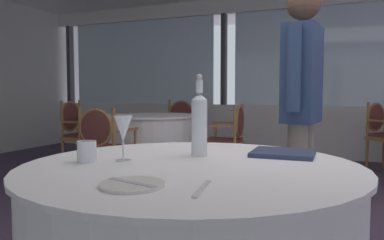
{
  "coord_description": "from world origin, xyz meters",
  "views": [
    {
      "loc": [
        0.34,
        -2.44,
        1.05
      ],
      "look_at": [
        -0.27,
        -0.92,
        0.93
      ],
      "focal_mm": 35.68,
      "sensor_mm": 36.0,
      "label": 1
    }
  ],
  "objects_px": {
    "dining_chair_1_2": "(103,143)",
    "wine_glass": "(123,129)",
    "dining_chair_1_0": "(178,125)",
    "dining_chair_1_1": "(78,129)",
    "water_tumbler": "(87,151)",
    "side_plate": "(132,184)",
    "dining_chair_1_3": "(229,135)",
    "diner_person_0": "(302,100)",
    "menu_book": "(283,153)",
    "water_bottle": "(199,122)"
  },
  "relations": [
    {
      "from": "dining_chair_1_2",
      "to": "wine_glass",
      "type": "bearing_deg",
      "value": -145.73
    },
    {
      "from": "dining_chair_1_0",
      "to": "dining_chair_1_1",
      "type": "distance_m",
      "value": 1.56
    },
    {
      "from": "water_tumbler",
      "to": "dining_chair_1_1",
      "type": "relative_size",
      "value": 0.09
    },
    {
      "from": "dining_chair_1_0",
      "to": "dining_chair_1_1",
      "type": "xyz_separation_m",
      "value": [
        -1.04,
        -1.16,
        0.0
      ]
    },
    {
      "from": "side_plate",
      "to": "dining_chair_1_3",
      "type": "relative_size",
      "value": 0.22
    },
    {
      "from": "side_plate",
      "to": "dining_chair_1_0",
      "type": "relative_size",
      "value": 0.22
    },
    {
      "from": "side_plate",
      "to": "diner_person_0",
      "type": "xyz_separation_m",
      "value": [
        0.33,
        1.62,
        0.23
      ]
    },
    {
      "from": "wine_glass",
      "to": "water_tumbler",
      "type": "distance_m",
      "value": 0.18
    },
    {
      "from": "side_plate",
      "to": "dining_chair_1_1",
      "type": "distance_m",
      "value": 4.46
    },
    {
      "from": "water_tumbler",
      "to": "diner_person_0",
      "type": "xyz_separation_m",
      "value": [
        0.72,
        1.34,
        0.19
      ]
    },
    {
      "from": "dining_chair_1_0",
      "to": "diner_person_0",
      "type": "height_order",
      "value": "diner_person_0"
    },
    {
      "from": "dining_chair_1_1",
      "to": "diner_person_0",
      "type": "relative_size",
      "value": 0.54
    },
    {
      "from": "menu_book",
      "to": "dining_chair_1_2",
      "type": "bearing_deg",
      "value": 142.09
    },
    {
      "from": "dining_chair_1_2",
      "to": "dining_chair_1_0",
      "type": "bearing_deg",
      "value": 0.0
    },
    {
      "from": "water_tumbler",
      "to": "dining_chair_1_2",
      "type": "bearing_deg",
      "value": 123.74
    },
    {
      "from": "dining_chair_1_0",
      "to": "water_tumbler",
      "type": "bearing_deg",
      "value": 16.3
    },
    {
      "from": "water_tumbler",
      "to": "menu_book",
      "type": "distance_m",
      "value": 0.88
    },
    {
      "from": "side_plate",
      "to": "water_bottle",
      "type": "height_order",
      "value": "water_bottle"
    },
    {
      "from": "side_plate",
      "to": "dining_chair_1_2",
      "type": "distance_m",
      "value": 2.93
    },
    {
      "from": "water_tumbler",
      "to": "water_bottle",
      "type": "bearing_deg",
      "value": 40.53
    },
    {
      "from": "side_plate",
      "to": "wine_glass",
      "type": "xyz_separation_m",
      "value": [
        -0.26,
        0.37,
        0.13
      ]
    },
    {
      "from": "dining_chair_1_1",
      "to": "dining_chair_1_3",
      "type": "bearing_deg",
      "value": -0.0
    },
    {
      "from": "water_bottle",
      "to": "dining_chair_1_1",
      "type": "height_order",
      "value": "water_bottle"
    },
    {
      "from": "dining_chair_1_0",
      "to": "diner_person_0",
      "type": "distance_m",
      "value": 3.67
    },
    {
      "from": "menu_book",
      "to": "dining_chair_1_3",
      "type": "distance_m",
      "value": 2.92
    },
    {
      "from": "side_plate",
      "to": "dining_chair_1_0",
      "type": "height_order",
      "value": "dining_chair_1_0"
    },
    {
      "from": "dining_chair_1_1",
      "to": "water_tumbler",
      "type": "bearing_deg",
      "value": -53.65
    },
    {
      "from": "dining_chair_1_0",
      "to": "diner_person_0",
      "type": "bearing_deg",
      "value": 34.24
    },
    {
      "from": "dining_chair_1_1",
      "to": "dining_chair_1_3",
      "type": "distance_m",
      "value": 2.2
    },
    {
      "from": "dining_chair_1_3",
      "to": "side_plate",
      "type": "bearing_deg",
      "value": 98.73
    },
    {
      "from": "dining_chair_1_1",
      "to": "wine_glass",
      "type": "bearing_deg",
      "value": -51.52
    },
    {
      "from": "dining_chair_1_0",
      "to": "dining_chair_1_1",
      "type": "height_order",
      "value": "dining_chair_1_1"
    },
    {
      "from": "dining_chair_1_0",
      "to": "dining_chair_1_3",
      "type": "xyz_separation_m",
      "value": [
        1.15,
        -1.04,
        -0.01
      ]
    },
    {
      "from": "dining_chair_1_1",
      "to": "dining_chair_1_2",
      "type": "xyz_separation_m",
      "value": [
        1.16,
        -1.04,
        -0.02
      ]
    },
    {
      "from": "dining_chair_1_2",
      "to": "diner_person_0",
      "type": "relative_size",
      "value": 0.52
    },
    {
      "from": "water_bottle",
      "to": "water_tumbler",
      "type": "bearing_deg",
      "value": -139.47
    },
    {
      "from": "wine_glass",
      "to": "dining_chair_1_3",
      "type": "distance_m",
      "value": 3.17
    },
    {
      "from": "water_bottle",
      "to": "dining_chair_1_1",
      "type": "distance_m",
      "value": 4.02
    },
    {
      "from": "water_bottle",
      "to": "dining_chair_1_3",
      "type": "height_order",
      "value": "water_bottle"
    },
    {
      "from": "water_bottle",
      "to": "dining_chair_1_2",
      "type": "height_order",
      "value": "water_bottle"
    },
    {
      "from": "wine_glass",
      "to": "dining_chair_1_0",
      "type": "xyz_separation_m",
      "value": [
        -1.61,
        4.16,
        -0.35
      ]
    },
    {
      "from": "wine_glass",
      "to": "dining_chair_1_2",
      "type": "distance_m",
      "value": 2.5
    },
    {
      "from": "diner_person_0",
      "to": "dining_chair_1_1",
      "type": "bearing_deg",
      "value": -20.71
    },
    {
      "from": "water_bottle",
      "to": "diner_person_0",
      "type": "distance_m",
      "value": 1.07
    },
    {
      "from": "water_bottle",
      "to": "menu_book",
      "type": "relative_size",
      "value": 1.34
    },
    {
      "from": "wine_glass",
      "to": "dining_chair_1_0",
      "type": "bearing_deg",
      "value": 111.13
    },
    {
      "from": "menu_book",
      "to": "side_plate",
      "type": "bearing_deg",
      "value": -115.09
    },
    {
      "from": "water_tumbler",
      "to": "wine_glass",
      "type": "bearing_deg",
      "value": 31.89
    },
    {
      "from": "wine_glass",
      "to": "diner_person_0",
      "type": "bearing_deg",
      "value": 64.69
    },
    {
      "from": "dining_chair_1_3",
      "to": "water_tumbler",
      "type": "bearing_deg",
      "value": 92.93
    }
  ]
}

